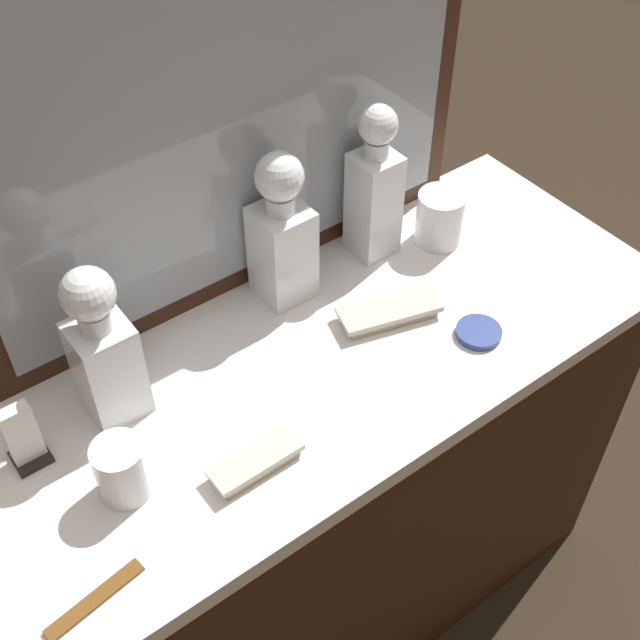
{
  "coord_description": "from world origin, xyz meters",
  "views": [
    {
      "loc": [
        -0.53,
        -0.71,
        1.8
      ],
      "look_at": [
        0.0,
        0.0,
        0.9
      ],
      "focal_mm": 47.05,
      "sensor_mm": 36.0,
      "label": 1
    }
  ],
  "objects": [
    {
      "name": "ground_plane",
      "position": [
        0.0,
        0.0,
        0.0
      ],
      "size": [
        6.0,
        6.0,
        0.0
      ],
      "primitive_type": "plane",
      "color": "#2D2319"
    },
    {
      "name": "dresser",
      "position": [
        0.0,
        0.0,
        0.41
      ],
      "size": [
        1.21,
        0.48,
        0.82
      ],
      "color": "#381E11",
      "rests_on": "ground_plane"
    },
    {
      "name": "dresser_mirror",
      "position": [
        0.0,
        0.22,
        1.15
      ],
      "size": [
        0.89,
        0.03,
        0.66
      ],
      "color": "#381E11",
      "rests_on": "dresser"
    },
    {
      "name": "crystal_decanter_rear",
      "position": [
        -0.3,
        0.1,
        0.93
      ],
      "size": [
        0.08,
        0.08,
        0.27
      ],
      "color": "white",
      "rests_on": "dresser"
    },
    {
      "name": "crystal_decanter_center",
      "position": [
        0.23,
        0.15,
        0.94
      ],
      "size": [
        0.07,
        0.07,
        0.29
      ],
      "color": "white",
      "rests_on": "dresser"
    },
    {
      "name": "crystal_decanter_left",
      "position": [
        0.04,
        0.15,
        0.93
      ],
      "size": [
        0.09,
        0.09,
        0.28
      ],
      "color": "white",
      "rests_on": "dresser"
    },
    {
      "name": "crystal_tumbler_far_right",
      "position": [
        0.34,
        0.1,
        0.87
      ],
      "size": [
        0.08,
        0.08,
        0.1
      ],
      "color": "white",
      "rests_on": "dresser"
    },
    {
      "name": "crystal_tumbler_right",
      "position": [
        -0.36,
        -0.04,
        0.86
      ],
      "size": [
        0.07,
        0.07,
        0.09
      ],
      "color": "white",
      "rests_on": "dresser"
    },
    {
      "name": "silver_brush_far_right",
      "position": [
        -0.2,
        -0.12,
        0.83
      ],
      "size": [
        0.14,
        0.05,
        0.02
      ],
      "color": "#B7A88C",
      "rests_on": "dresser"
    },
    {
      "name": "silver_brush_front",
      "position": [
        0.14,
        0.0,
        0.83
      ],
      "size": [
        0.18,
        0.11,
        0.02
      ],
      "color": "#B7A88C",
      "rests_on": "dresser"
    },
    {
      "name": "porcelain_dish",
      "position": [
        0.23,
        -0.12,
        0.83
      ],
      "size": [
        0.07,
        0.07,
        0.01
      ],
      "color": "#33478C",
      "rests_on": "dresser"
    },
    {
      "name": "tortoiseshell_comb",
      "position": [
        -0.47,
        -0.16,
        0.82
      ],
      "size": [
        0.14,
        0.04,
        0.01
      ],
      "color": "brown",
      "rests_on": "dresser"
    },
    {
      "name": "napkin_holder",
      "position": [
        -0.44,
        0.09,
        0.87
      ],
      "size": [
        0.05,
        0.05,
        0.11
      ],
      "color": "black",
      "rests_on": "dresser"
    }
  ]
}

